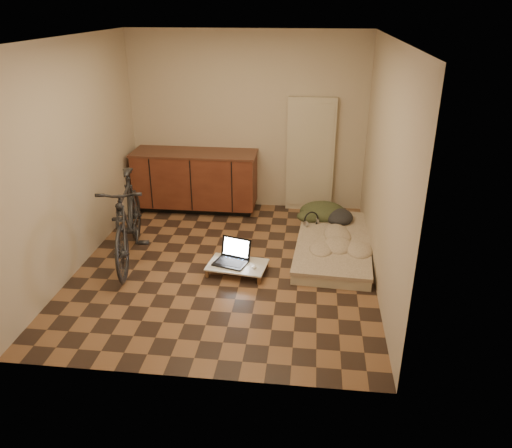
# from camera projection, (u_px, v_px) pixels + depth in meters

# --- Properties ---
(room_shell) EXTENTS (3.50, 4.00, 2.60)m
(room_shell) POSITION_uv_depth(u_px,v_px,m) (224.00, 162.00, 5.55)
(room_shell) COLOR brown
(room_shell) RESTS_ON ground
(cabinets) EXTENTS (1.84, 0.62, 0.91)m
(cabinets) POSITION_uv_depth(u_px,v_px,m) (196.00, 180.00, 7.51)
(cabinets) COLOR black
(cabinets) RESTS_ON ground
(appliance_panel) EXTENTS (0.70, 0.10, 1.70)m
(appliance_panel) POSITION_uv_depth(u_px,v_px,m) (310.00, 155.00, 7.39)
(appliance_panel) COLOR beige
(appliance_panel) RESTS_ON ground
(bicycle) EXTENTS (0.89, 1.90, 1.18)m
(bicycle) POSITION_uv_depth(u_px,v_px,m) (127.00, 215.00, 5.99)
(bicycle) COLOR black
(bicycle) RESTS_ON ground
(futon) EXTENTS (1.03, 1.96, 0.16)m
(futon) POSITION_uv_depth(u_px,v_px,m) (333.00, 245.00, 6.39)
(futon) COLOR beige
(futon) RESTS_ON ground
(clothing_pile) EXTENTS (0.71, 0.61, 0.27)m
(clothing_pile) POSITION_uv_depth(u_px,v_px,m) (327.00, 208.00, 6.96)
(clothing_pile) COLOR #323821
(clothing_pile) RESTS_ON futon
(headphones) EXTENTS (0.33, 0.32, 0.16)m
(headphones) POSITION_uv_depth(u_px,v_px,m) (311.00, 219.00, 6.74)
(headphones) COLOR black
(headphones) RESTS_ON futon
(lap_desk) EXTENTS (0.73, 0.53, 0.11)m
(lap_desk) POSITION_uv_depth(u_px,v_px,m) (237.00, 265.00, 5.86)
(lap_desk) COLOR brown
(lap_desk) RESTS_ON ground
(laptop) EXTENTS (0.45, 0.43, 0.26)m
(laptop) POSITION_uv_depth(u_px,v_px,m) (232.00, 258.00, 5.90)
(laptop) COLOR black
(laptop) RESTS_ON lap_desk
(mouse) EXTENTS (0.07, 0.09, 0.03)m
(mouse) POSITION_uv_depth(u_px,v_px,m) (254.00, 267.00, 5.77)
(mouse) COLOR white
(mouse) RESTS_ON lap_desk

